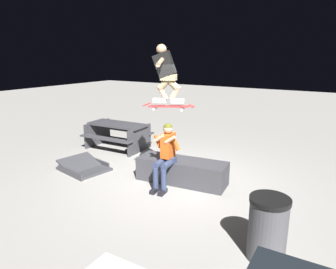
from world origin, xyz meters
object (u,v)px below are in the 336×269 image
object	(u,v)px
ledge_box_main	(182,171)
skateboard	(169,106)
skater_airborne	(166,71)
kicker_ramp	(84,168)
person_sitting_on_ledge	(166,153)
picnic_table_back	(118,132)
trash_bin	(268,228)

from	to	relation	value
ledge_box_main	skateboard	bearing A→B (deg)	59.36
ledge_box_main	skater_airborne	bearing A→B (deg)	53.67
ledge_box_main	kicker_ramp	distance (m)	2.42
person_sitting_on_ledge	skateboard	xyz separation A→B (m)	(0.00, -0.12, 0.93)
picnic_table_back	skateboard	bearing A→B (deg)	151.05
skateboard	trash_bin	size ratio (longest dim) A/B	1.16
skater_airborne	kicker_ramp	size ratio (longest dim) A/B	0.91
ledge_box_main	skater_airborne	xyz separation A→B (m)	(0.22, 0.30, 2.12)
person_sitting_on_ledge	picnic_table_back	bearing A→B (deg)	-30.78
ledge_box_main	person_sitting_on_ledge	distance (m)	0.65
person_sitting_on_ledge	kicker_ramp	xyz separation A→B (m)	(2.18, 0.21, -0.69)
kicker_ramp	trash_bin	size ratio (longest dim) A/B	1.38
kicker_ramp	person_sitting_on_ledge	bearing A→B (deg)	-174.37
ledge_box_main	skater_airborne	size ratio (longest dim) A/B	1.72
ledge_box_main	trash_bin	distance (m)	2.76
skateboard	picnic_table_back	world-z (taller)	skateboard
ledge_box_main	skateboard	world-z (taller)	skateboard
skater_airborne	picnic_table_back	distance (m)	3.53
skater_airborne	kicker_ramp	xyz separation A→B (m)	(2.12, 0.31, -2.32)
person_sitting_on_ledge	picnic_table_back	world-z (taller)	person_sitting_on_ledge
skateboard	kicker_ramp	size ratio (longest dim) A/B	0.84
skater_airborne	person_sitting_on_ledge	bearing A→B (deg)	120.81
trash_bin	kicker_ramp	bearing A→B (deg)	-12.82
skater_airborne	picnic_table_back	xyz separation A→B (m)	(2.60, -1.49, -1.87)
kicker_ramp	ledge_box_main	bearing A→B (deg)	-165.44
kicker_ramp	picnic_table_back	size ratio (longest dim) A/B	0.70
person_sitting_on_ledge	ledge_box_main	bearing A→B (deg)	-112.23
kicker_ramp	picnic_table_back	bearing A→B (deg)	-75.01
skateboard	trash_bin	bearing A→B (deg)	150.14
skater_airborne	skateboard	bearing A→B (deg)	-160.65
skateboard	picnic_table_back	size ratio (longest dim) A/B	0.58
picnic_table_back	trash_bin	xyz separation A→B (m)	(-5.03, 2.83, -0.05)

